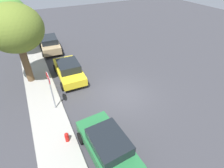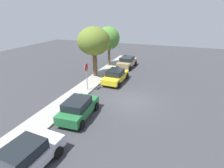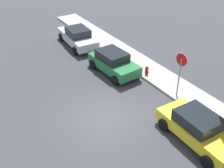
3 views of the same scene
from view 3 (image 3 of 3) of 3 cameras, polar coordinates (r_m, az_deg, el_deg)
name	(u,v)px [view 3 (image 3 of 3)]	position (r m, az deg, el deg)	size (l,w,h in m)	color
ground_plane	(105,117)	(15.16, -1.34, -6.82)	(60.00, 60.00, 0.00)	#38383D
sidewalk_curb	(177,88)	(17.85, 12.97, -0.72)	(32.00, 2.05, 0.14)	#9E9B93
stop_sign	(181,67)	(16.22, 13.76, 3.31)	(0.79, 0.10, 2.82)	gray
parked_car_yellow	(198,128)	(14.01, 17.14, -8.55)	(4.28, 2.07, 1.45)	yellow
parked_car_green	(113,62)	(18.81, 0.30, 4.45)	(3.90, 2.11, 1.48)	#236B38
parked_car_silver	(78,37)	(22.92, -7.00, 9.50)	(4.51, 2.15, 1.50)	silver
fire_hydrant	(147,71)	(18.71, 7.06, 2.61)	(0.30, 0.22, 0.72)	red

